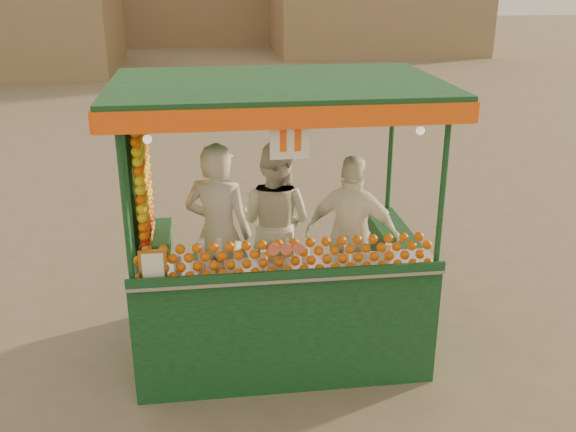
{
  "coord_description": "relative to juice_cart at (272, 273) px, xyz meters",
  "views": [
    {
      "loc": [
        -0.82,
        -5.83,
        3.7
      ],
      "look_at": [
        -0.07,
        -0.11,
        1.46
      ],
      "focal_mm": 40.35,
      "sensor_mm": 36.0,
      "label": 1
    }
  ],
  "objects": [
    {
      "name": "vendor_right",
      "position": [
        0.84,
        0.23,
        0.26
      ],
      "size": [
        1.06,
        0.77,
        1.67
      ],
      "rotation": [
        0.0,
        0.0,
        2.72
      ],
      "color": "white",
      "rests_on": "ground"
    },
    {
      "name": "ground",
      "position": [
        0.24,
        0.17,
        -0.9
      ],
      "size": [
        90.0,
        90.0,
        0.0
      ],
      "primitive_type": "plane",
      "color": "brown",
      "rests_on": "ground"
    },
    {
      "name": "vendor_left",
      "position": [
        -0.5,
        0.25,
        0.34
      ],
      "size": [
        0.78,
        0.64,
        1.84
      ],
      "rotation": [
        0.0,
        0.0,
        2.8
      ],
      "color": "silver",
      "rests_on": "ground"
    },
    {
      "name": "juice_cart",
      "position": [
        0.0,
        0.0,
        0.0
      ],
      "size": [
        3.02,
        1.96,
        2.74
      ],
      "color": "#0E3515",
      "rests_on": "ground"
    },
    {
      "name": "vendor_middle",
      "position": [
        0.1,
        0.6,
        0.29
      ],
      "size": [
        1.07,
        1.01,
        1.74
      ],
      "rotation": [
        0.0,
        0.0,
        2.56
      ],
      "color": "silver",
      "rests_on": "ground"
    }
  ]
}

